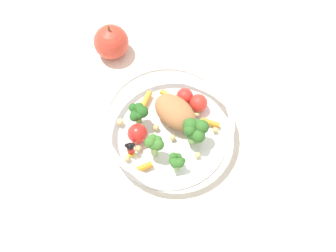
# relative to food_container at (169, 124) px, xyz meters

# --- Properties ---
(ground_plane) EXTENTS (2.40, 2.40, 0.00)m
(ground_plane) POSITION_rel_food_container_xyz_m (0.02, -0.00, -0.03)
(ground_plane) COLOR silver
(food_container) EXTENTS (0.22, 0.22, 0.06)m
(food_container) POSITION_rel_food_container_xyz_m (0.00, 0.00, 0.00)
(food_container) COLOR white
(food_container) RESTS_ON ground_plane
(loose_apple) EXTENTS (0.06, 0.06, 0.08)m
(loose_apple) POSITION_rel_food_container_xyz_m (0.09, -0.18, 0.00)
(loose_apple) COLOR #BC3828
(loose_apple) RESTS_ON ground_plane
(folded_napkin) EXTENTS (0.17, 0.14, 0.01)m
(folded_napkin) POSITION_rel_food_container_xyz_m (-0.19, 0.15, -0.03)
(folded_napkin) COLOR white
(folded_napkin) RESTS_ON ground_plane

